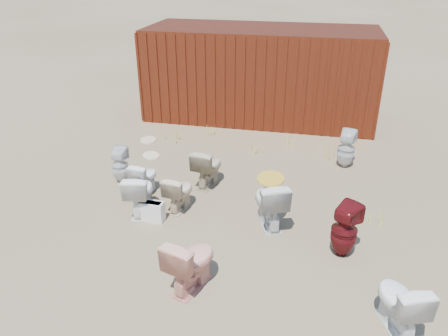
% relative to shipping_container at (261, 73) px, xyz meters
% --- Properties ---
extents(ground, '(100.00, 100.00, 0.00)m').
position_rel_shipping_container_xyz_m(ground, '(0.00, -5.20, -1.20)').
color(ground, brown).
rests_on(ground, ground).
extents(shipping_container, '(6.00, 2.40, 2.40)m').
position_rel_shipping_container_xyz_m(shipping_container, '(0.00, 0.00, 0.00)').
color(shipping_container, '#44110B').
rests_on(shipping_container, ground).
extents(toilet_front_a, '(0.45, 0.68, 0.65)m').
position_rel_shipping_container_xyz_m(toilet_front_a, '(-1.48, -4.87, -0.88)').
color(toilet_front_a, white).
rests_on(toilet_front_a, ground).
extents(toilet_front_pink, '(0.70, 0.92, 0.83)m').
position_rel_shipping_container_xyz_m(toilet_front_pink, '(0.12, -7.20, -0.79)').
color(toilet_front_pink, '#F4A58D').
rests_on(toilet_front_pink, ground).
extents(toilet_front_c, '(0.53, 0.82, 0.78)m').
position_rel_shipping_container_xyz_m(toilet_front_c, '(-1.28, -5.55, -0.81)').
color(toilet_front_c, white).
rests_on(toilet_front_c, ground).
extents(toilet_front_maroon, '(0.54, 0.55, 0.86)m').
position_rel_shipping_container_xyz_m(toilet_front_maroon, '(2.14, -6.02, -0.77)').
color(toilet_front_maroon, '#570F12').
rests_on(toilet_front_maroon, ground).
extents(toilet_front_e, '(0.67, 0.86, 0.77)m').
position_rel_shipping_container_xyz_m(toilet_front_e, '(2.75, -7.38, -0.82)').
color(toilet_front_e, white).
rests_on(toilet_front_e, ground).
extents(toilet_back_a, '(0.35, 0.35, 0.72)m').
position_rel_shipping_container_xyz_m(toilet_back_a, '(-2.12, -4.54, -0.84)').
color(toilet_back_a, silver).
rests_on(toilet_back_a, ground).
extents(toilet_back_beige_left, '(0.49, 0.72, 0.67)m').
position_rel_shipping_container_xyz_m(toilet_back_beige_left, '(-0.66, -5.29, -0.86)').
color(toilet_back_beige_left, beige).
rests_on(toilet_back_beige_left, ground).
extents(toilet_back_beige_right, '(0.58, 0.83, 0.78)m').
position_rel_shipping_container_xyz_m(toilet_back_beige_right, '(-0.39, -4.30, -0.81)').
color(toilet_back_beige_right, '#BCAD89').
rests_on(toilet_back_beige_right, ground).
extents(toilet_back_yellowlid, '(0.77, 0.97, 0.86)m').
position_rel_shipping_container_xyz_m(toilet_back_yellowlid, '(0.96, -5.46, -0.77)').
color(toilet_back_yellowlid, silver).
rests_on(toilet_back_yellowlid, ground).
extents(toilet_back_e, '(0.44, 0.45, 0.82)m').
position_rel_shipping_container_xyz_m(toilet_back_e, '(2.26, -2.86, -0.79)').
color(toilet_back_e, silver).
rests_on(toilet_back_e, ground).
extents(yellow_lid, '(0.44, 0.55, 0.02)m').
position_rel_shipping_container_xyz_m(yellow_lid, '(0.96, -5.46, -0.33)').
color(yellow_lid, gold).
rests_on(yellow_lid, toilet_back_yellowlid).
extents(loose_tank, '(0.51, 0.22, 0.35)m').
position_rel_shipping_container_xyz_m(loose_tank, '(-1.05, -5.75, -1.02)').
color(loose_tank, silver).
rests_on(loose_tank, ground).
extents(loose_lid_near, '(0.49, 0.57, 0.02)m').
position_rel_shipping_container_xyz_m(loose_lid_near, '(-2.39, -2.40, -1.19)').
color(loose_lid_near, beige).
rests_on(loose_lid_near, ground).
extents(loose_lid_far, '(0.58, 0.59, 0.02)m').
position_rel_shipping_container_xyz_m(loose_lid_far, '(-1.99, -3.26, -1.19)').
color(loose_lid_far, beige).
rests_on(loose_lid_far, ground).
extents(weed_clump_a, '(0.36, 0.36, 0.29)m').
position_rel_shipping_container_xyz_m(weed_clump_a, '(-1.82, -2.31, -1.05)').
color(weed_clump_a, '#AAAC44').
rests_on(weed_clump_a, ground).
extents(weed_clump_b, '(0.32, 0.32, 0.28)m').
position_rel_shipping_container_xyz_m(weed_clump_b, '(0.31, -2.58, -1.06)').
color(weed_clump_b, '#AAAC44').
rests_on(weed_clump_b, ground).
extents(weed_clump_c, '(0.36, 0.36, 0.34)m').
position_rel_shipping_container_xyz_m(weed_clump_c, '(1.88, -2.55, -1.03)').
color(weed_clump_c, '#AAAC44').
rests_on(weed_clump_c, ground).
extents(weed_clump_d, '(0.30, 0.30, 0.30)m').
position_rel_shipping_container_xyz_m(weed_clump_d, '(-0.98, -1.71, -1.05)').
color(weed_clump_d, '#AAAC44').
rests_on(weed_clump_d, ground).
extents(weed_clump_e, '(0.34, 0.34, 0.31)m').
position_rel_shipping_container_xyz_m(weed_clump_e, '(1.12, -1.96, -1.05)').
color(weed_clump_e, '#AAAC44').
rests_on(weed_clump_e, ground).
extents(weed_clump_f, '(0.28, 0.28, 0.23)m').
position_rel_shipping_container_xyz_m(weed_clump_f, '(2.71, -5.06, -1.09)').
color(weed_clump_f, '#AAAC44').
rests_on(weed_clump_f, ground).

